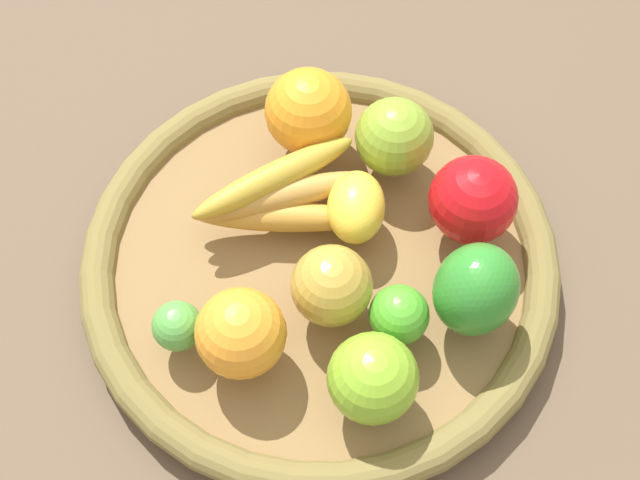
{
  "coord_description": "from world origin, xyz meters",
  "views": [
    {
      "loc": [
        0.17,
        0.33,
        0.71
      ],
      "look_at": [
        0.0,
        0.0,
        0.06
      ],
      "focal_mm": 49.91,
      "sensor_mm": 36.0,
      "label": 1
    }
  ],
  "objects_px": {
    "apple_0": "(332,286)",
    "apple_3": "(373,378)",
    "orange_0": "(241,333)",
    "lemon_0": "(356,207)",
    "orange_1": "(308,111)",
    "lime_0": "(177,326)",
    "bell_pepper": "(476,289)",
    "apple_2": "(394,137)",
    "apple_1": "(473,200)",
    "banana_bunch": "(279,197)",
    "lime_1": "(399,315)"
  },
  "relations": [
    {
      "from": "banana_bunch",
      "to": "lime_1",
      "type": "relative_size",
      "value": 3.23
    },
    {
      "from": "orange_1",
      "to": "apple_1",
      "type": "relative_size",
      "value": 1.04
    },
    {
      "from": "orange_1",
      "to": "apple_3",
      "type": "height_order",
      "value": "orange_1"
    },
    {
      "from": "banana_bunch",
      "to": "apple_2",
      "type": "height_order",
      "value": "apple_2"
    },
    {
      "from": "orange_1",
      "to": "apple_3",
      "type": "xyz_separation_m",
      "value": [
        0.07,
        0.24,
        -0.0
      ]
    },
    {
      "from": "orange_0",
      "to": "lemon_0",
      "type": "height_order",
      "value": "orange_0"
    },
    {
      "from": "lemon_0",
      "to": "apple_2",
      "type": "height_order",
      "value": "apple_2"
    },
    {
      "from": "orange_1",
      "to": "apple_2",
      "type": "distance_m",
      "value": 0.08
    },
    {
      "from": "bell_pepper",
      "to": "banana_bunch",
      "type": "distance_m",
      "value": 0.19
    },
    {
      "from": "orange_1",
      "to": "orange_0",
      "type": "bearing_deg",
      "value": 48.87
    },
    {
      "from": "banana_bunch",
      "to": "lime_1",
      "type": "distance_m",
      "value": 0.15
    },
    {
      "from": "lime_0",
      "to": "lime_1",
      "type": "distance_m",
      "value": 0.18
    },
    {
      "from": "lime_1",
      "to": "lemon_0",
      "type": "bearing_deg",
      "value": -100.03
    },
    {
      "from": "orange_1",
      "to": "bell_pepper",
      "type": "bearing_deg",
      "value": 99.03
    },
    {
      "from": "orange_0",
      "to": "apple_0",
      "type": "distance_m",
      "value": 0.08
    },
    {
      "from": "apple_0",
      "to": "bell_pepper",
      "type": "bearing_deg",
      "value": 148.48
    },
    {
      "from": "apple_1",
      "to": "lime_1",
      "type": "distance_m",
      "value": 0.12
    },
    {
      "from": "banana_bunch",
      "to": "apple_0",
      "type": "bearing_deg",
      "value": 88.67
    },
    {
      "from": "apple_3",
      "to": "apple_0",
      "type": "bearing_deg",
      "value": -96.52
    },
    {
      "from": "bell_pepper",
      "to": "apple_3",
      "type": "distance_m",
      "value": 0.11
    },
    {
      "from": "lemon_0",
      "to": "apple_1",
      "type": "bearing_deg",
      "value": 151.77
    },
    {
      "from": "orange_1",
      "to": "apple_0",
      "type": "xyz_separation_m",
      "value": [
        0.06,
        0.16,
        -0.01
      ]
    },
    {
      "from": "lime_0",
      "to": "apple_1",
      "type": "height_order",
      "value": "apple_1"
    },
    {
      "from": "orange_1",
      "to": "apple_3",
      "type": "relative_size",
      "value": 1.11
    },
    {
      "from": "bell_pepper",
      "to": "apple_2",
      "type": "xyz_separation_m",
      "value": [
        -0.02,
        -0.16,
        -0.01
      ]
    },
    {
      "from": "banana_bunch",
      "to": "apple_2",
      "type": "bearing_deg",
      "value": -178.58
    },
    {
      "from": "apple_3",
      "to": "apple_1",
      "type": "height_order",
      "value": "apple_1"
    },
    {
      "from": "bell_pepper",
      "to": "lime_0",
      "type": "xyz_separation_m",
      "value": [
        0.22,
        -0.09,
        -0.02
      ]
    },
    {
      "from": "bell_pepper",
      "to": "apple_2",
      "type": "bearing_deg",
      "value": -125.8
    },
    {
      "from": "apple_3",
      "to": "orange_0",
      "type": "bearing_deg",
      "value": -47.55
    },
    {
      "from": "orange_0",
      "to": "banana_bunch",
      "type": "relative_size",
      "value": 0.46
    },
    {
      "from": "banana_bunch",
      "to": "apple_1",
      "type": "distance_m",
      "value": 0.16
    },
    {
      "from": "lemon_0",
      "to": "lime_0",
      "type": "distance_m",
      "value": 0.18
    },
    {
      "from": "apple_2",
      "to": "lime_1",
      "type": "xyz_separation_m",
      "value": [
        0.08,
        0.15,
        -0.01
      ]
    },
    {
      "from": "apple_2",
      "to": "apple_0",
      "type": "distance_m",
      "value": 0.16
    },
    {
      "from": "apple_3",
      "to": "lime_0",
      "type": "xyz_separation_m",
      "value": [
        0.11,
        -0.11,
        -0.01
      ]
    },
    {
      "from": "lemon_0",
      "to": "lime_0",
      "type": "xyz_separation_m",
      "value": [
        0.18,
        0.03,
        -0.0
      ]
    },
    {
      "from": "lime_0",
      "to": "apple_1",
      "type": "xyz_separation_m",
      "value": [
        -0.26,
        0.02,
        0.02
      ]
    },
    {
      "from": "apple_2",
      "to": "orange_1",
      "type": "bearing_deg",
      "value": -45.89
    },
    {
      "from": "orange_0",
      "to": "apple_3",
      "type": "xyz_separation_m",
      "value": [
        -0.07,
        0.08,
        -0.0
      ]
    },
    {
      "from": "bell_pepper",
      "to": "apple_1",
      "type": "relative_size",
      "value": 1.11
    },
    {
      "from": "banana_bunch",
      "to": "lime_1",
      "type": "xyz_separation_m",
      "value": [
        -0.04,
        0.14,
        -0.0
      ]
    },
    {
      "from": "apple_0",
      "to": "apple_1",
      "type": "bearing_deg",
      "value": -174.34
    },
    {
      "from": "apple_0",
      "to": "apple_3",
      "type": "bearing_deg",
      "value": 83.48
    },
    {
      "from": "orange_0",
      "to": "apple_2",
      "type": "distance_m",
      "value": 0.23
    },
    {
      "from": "bell_pepper",
      "to": "lime_0",
      "type": "height_order",
      "value": "bell_pepper"
    },
    {
      "from": "orange_0",
      "to": "lemon_0",
      "type": "relative_size",
      "value": 1.07
    },
    {
      "from": "orange_1",
      "to": "lime_0",
      "type": "distance_m",
      "value": 0.23
    },
    {
      "from": "apple_0",
      "to": "apple_1",
      "type": "height_order",
      "value": "apple_1"
    },
    {
      "from": "apple_3",
      "to": "lemon_0",
      "type": "bearing_deg",
      "value": -114.46
    }
  ]
}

